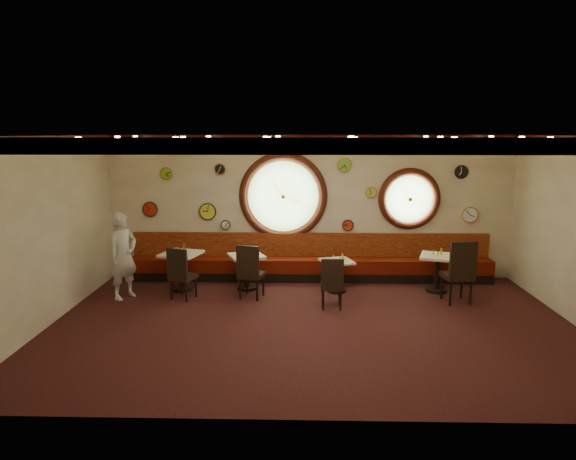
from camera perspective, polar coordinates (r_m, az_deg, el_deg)
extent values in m
cube|color=black|center=(8.99, 2.71, -10.42)|extent=(9.00, 6.00, 0.00)
cube|color=gold|center=(8.38, 2.90, 10.43)|extent=(9.00, 6.00, 0.02)
cube|color=beige|center=(11.50, 2.46, 2.53)|extent=(9.00, 0.02, 3.20)
cube|color=beige|center=(5.63, 3.49, -6.28)|extent=(9.00, 0.02, 3.20)
cube|color=beige|center=(9.56, -25.27, -0.19)|extent=(0.02, 6.00, 3.20)
cube|color=#38120A|center=(11.33, 2.53, 10.08)|extent=(9.00, 0.10, 0.18)
cube|color=#38120A|center=(5.43, 3.66, 9.28)|extent=(9.00, 0.10, 0.18)
cube|color=#38120A|center=(9.39, -25.74, 8.88)|extent=(0.10, 6.00, 0.18)
cube|color=black|center=(11.54, 2.43, -5.06)|extent=(8.00, 0.55, 0.20)
cube|color=#541007|center=(11.47, 2.44, -3.86)|extent=(8.00, 0.55, 0.30)
cube|color=#63070B|center=(11.59, 2.43, -1.67)|extent=(8.00, 0.10, 0.55)
cylinder|color=#7CAA66|center=(11.47, -0.53, 3.78)|extent=(1.66, 0.02, 1.66)
torus|color=#38120A|center=(11.45, -0.53, 3.77)|extent=(1.98, 0.18, 1.98)
torus|color=gold|center=(11.42, -0.54, 3.75)|extent=(1.61, 0.03, 1.61)
cylinder|color=#7CAA66|center=(11.72, 13.31, 3.39)|extent=(1.10, 0.02, 1.10)
torus|color=#38120A|center=(11.70, 13.33, 3.38)|extent=(1.38, 0.18, 1.38)
torus|color=gold|center=(11.67, 13.36, 3.37)|extent=(1.09, 0.03, 1.09)
cylinder|color=#CACA43|center=(11.52, 9.23, 4.17)|extent=(0.22, 0.03, 0.22)
cylinder|color=#7DC33C|center=(11.40, 6.31, 7.21)|extent=(0.30, 0.03, 0.30)
cylinder|color=white|center=(11.65, -6.94, 0.58)|extent=(0.20, 0.03, 0.20)
cylinder|color=black|center=(11.90, 18.69, 6.13)|extent=(0.28, 0.03, 0.28)
cylinder|color=black|center=(11.51, -7.58, 6.71)|extent=(0.24, 0.03, 0.24)
cylinder|color=red|center=(11.57, 6.66, 0.52)|extent=(0.24, 0.03, 0.24)
cylinder|color=white|center=(12.08, 19.55, 1.60)|extent=(0.34, 0.03, 0.34)
cylinder|color=yellow|center=(11.66, -8.92, 2.03)|extent=(0.36, 0.03, 0.36)
cylinder|color=#7EC527|center=(11.76, -13.38, 6.12)|extent=(0.26, 0.03, 0.26)
cylinder|color=red|center=(11.96, -15.07, 2.25)|extent=(0.32, 0.03, 0.32)
cylinder|color=black|center=(11.04, -11.65, -6.39)|extent=(0.46, 0.46, 0.06)
cylinder|color=black|center=(10.94, -11.72, -4.55)|extent=(0.13, 0.13, 0.73)
cube|color=white|center=(10.85, -11.80, -2.60)|extent=(0.90, 0.90, 0.05)
cylinder|color=black|center=(10.92, -4.58, -6.40)|extent=(0.42, 0.42, 0.06)
cylinder|color=black|center=(10.83, -4.60, -4.70)|extent=(0.12, 0.12, 0.67)
cube|color=white|center=(10.74, -4.63, -2.90)|extent=(0.88, 0.88, 0.05)
cylinder|color=black|center=(10.76, 5.40, -6.69)|extent=(0.38, 0.38, 0.05)
cylinder|color=black|center=(10.67, 5.43, -5.14)|extent=(0.10, 0.10, 0.61)
cube|color=white|center=(10.59, 5.46, -3.50)|extent=(0.76, 0.76, 0.04)
cylinder|color=black|center=(11.17, 16.17, -6.41)|extent=(0.44, 0.44, 0.06)
cylinder|color=black|center=(11.07, 16.27, -4.68)|extent=(0.12, 0.12, 0.70)
cube|color=white|center=(10.98, 16.37, -2.84)|extent=(0.88, 0.88, 0.05)
cube|color=black|center=(10.38, -11.56, -5.14)|extent=(0.57, 0.57, 0.08)
cube|color=black|center=(10.14, -12.23, -3.64)|extent=(0.43, 0.21, 0.57)
cube|color=black|center=(10.26, -4.06, -5.02)|extent=(0.57, 0.57, 0.08)
cube|color=black|center=(9.99, -4.50, -3.44)|extent=(0.46, 0.18, 0.60)
cube|color=black|center=(9.70, 4.87, -6.27)|extent=(0.42, 0.42, 0.07)
cube|color=black|center=(9.44, 4.95, -4.82)|extent=(0.41, 0.06, 0.54)
cube|color=black|center=(10.48, 18.26, -4.88)|extent=(0.58, 0.58, 0.09)
cube|color=black|center=(10.19, 18.90, -3.13)|extent=(0.52, 0.14, 0.68)
cylinder|color=silver|center=(10.93, -12.15, -2.12)|extent=(0.03, 0.03, 0.10)
cylinder|color=silver|center=(10.82, -4.90, -2.36)|extent=(0.04, 0.04, 0.11)
cylinder|color=silver|center=(10.64, 5.06, -3.03)|extent=(0.04, 0.04, 0.10)
cylinder|color=silver|center=(10.97, 15.84, -2.43)|extent=(0.03, 0.03, 0.10)
cylinder|color=#B9BABD|center=(10.82, -11.88, -2.23)|extent=(0.03, 0.03, 0.10)
cylinder|color=silver|center=(10.65, -4.30, -2.58)|extent=(0.04, 0.04, 0.11)
cylinder|color=silver|center=(10.51, 5.80, -3.25)|extent=(0.03, 0.03, 0.09)
cylinder|color=#BCBBC0|center=(10.89, 16.32, -2.57)|extent=(0.03, 0.03, 0.09)
cylinder|color=orange|center=(10.85, -11.45, -1.95)|extent=(0.06, 0.06, 0.18)
cylinder|color=gold|center=(10.81, -3.95, -2.26)|extent=(0.05, 0.05, 0.15)
cylinder|color=#CB892F|center=(10.70, 6.09, -2.87)|extent=(0.04, 0.04, 0.14)
cylinder|color=gold|center=(11.04, 16.66, -2.28)|extent=(0.04, 0.04, 0.14)
imported|color=silver|center=(10.61, -17.84, -2.74)|extent=(0.69, 0.75, 1.72)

